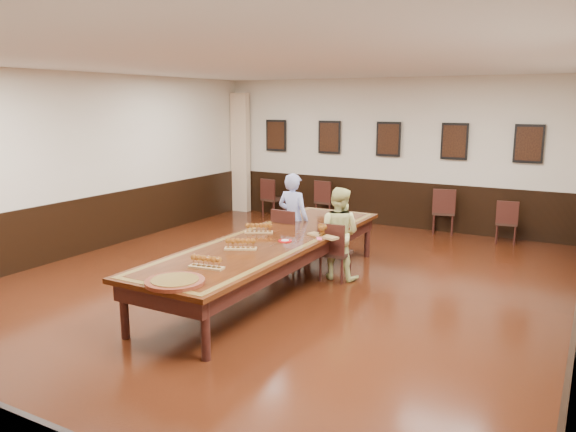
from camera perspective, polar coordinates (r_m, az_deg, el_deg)
The scene contains 23 objects.
floor at distance 8.28m, azimuth -1.70°, elevation -7.47°, with size 8.00×10.00×0.02m, color black.
ceiling at distance 7.85m, azimuth -1.84°, elevation 15.36°, with size 8.00×10.00×0.02m, color white.
wall_back at distance 12.45m, azimuth 10.22°, elevation 6.33°, with size 8.00×0.02×3.20m, color beige.
wall_left at distance 10.53m, azimuth -20.93°, elevation 4.85°, with size 0.02×10.00×3.20m, color beige.
chair_man at distance 9.33m, azimuth 0.18°, elevation -2.14°, with size 0.45×0.49×0.96m, color black, non-canonical shape.
chair_woman at distance 8.60m, azimuth 4.85°, elevation -3.55°, with size 0.43×0.46×0.91m, color black, non-canonical shape.
spare_chair_a at distance 13.28m, azimuth -1.50°, elevation 1.87°, with size 0.43×0.47×0.92m, color black, non-canonical shape.
spare_chair_b at distance 12.92m, azimuth 3.98°, elevation 1.60°, with size 0.44×0.48×0.93m, color black, non-canonical shape.
spare_chair_c at distance 12.01m, azimuth 15.53°, elevation 0.51°, with size 0.45×0.49×0.96m, color black, non-canonical shape.
spare_chair_d at distance 11.61m, azimuth 21.34°, elevation -0.52°, with size 0.40×0.43×0.85m, color black, non-canonical shape.
person_man at distance 9.35m, azimuth 0.52°, elevation -0.30°, with size 0.56×0.37×1.54m, color #4F62C7.
person_woman at distance 8.62m, azimuth 5.12°, elevation -1.75°, with size 0.71×0.55×1.42m, color #DFDF8B.
pink_phone at distance 8.08m, azimuth 3.19°, elevation -2.30°, with size 0.07×0.14×0.01m, color #FE5497.
curtain at distance 13.97m, azimuth -4.85°, elevation 6.40°, with size 0.45×0.18×2.90m, color beige.
wainscoting at distance 8.13m, azimuth -1.72°, elevation -4.07°, with size 8.00×10.00×1.00m.
conference_table at distance 8.10m, azimuth -1.72°, elevation -3.31°, with size 1.40×5.00×0.76m.
posters at distance 12.35m, azimuth 10.16°, elevation 7.69°, with size 6.14×0.04×0.74m.
flight_a at distance 8.41m, azimuth -2.98°, elevation -1.28°, with size 0.43×0.32×0.16m.
flight_b at distance 8.18m, azimuth 3.52°, elevation -1.56°, with size 0.52×0.29×0.19m.
flight_c at distance 7.49m, azimuth -4.85°, elevation -2.89°, with size 0.44×0.31×0.16m.
flight_d at distance 6.71m, azimuth -8.30°, elevation -4.69°, with size 0.44×0.19×0.16m.
red_plate_grp at distance 7.91m, azimuth -0.30°, elevation -2.55°, with size 0.19×0.19×0.02m.
carved_platter at distance 6.23m, azimuth -11.41°, elevation -6.55°, with size 0.75×0.75×0.05m.
Camera 1 is at (4.02, -6.72, 2.68)m, focal length 35.00 mm.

